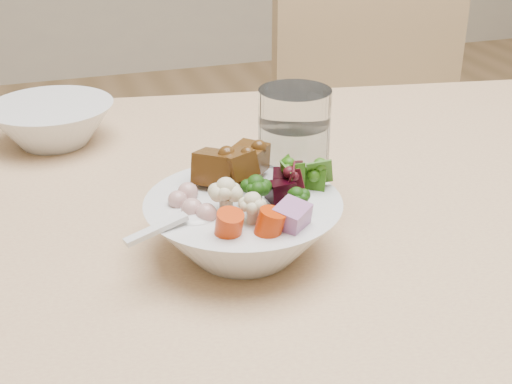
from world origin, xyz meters
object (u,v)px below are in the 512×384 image
at_px(chair_far, 393,141).
at_px(side_bowl, 53,124).
at_px(water_glass, 294,153).
at_px(food_bowl, 244,222).
at_px(dining_table, 390,271).

bearing_deg(chair_far, side_bowl, -156.96).
bearing_deg(water_glass, food_bowl, -134.83).
bearing_deg(side_bowl, dining_table, -43.80).
bearing_deg(chair_far, food_bowl, -129.40).
xyz_separation_m(dining_table, side_bowl, (-0.34, 0.33, 0.10)).
height_order(food_bowl, water_glass, water_glass).
distance_m(chair_far, food_bowl, 0.87).
xyz_separation_m(chair_far, side_bowl, (-0.69, -0.29, 0.23)).
height_order(dining_table, food_bowl, food_bowl).
height_order(water_glass, side_bowl, water_glass).
bearing_deg(side_bowl, food_bowl, -65.63).
height_order(chair_far, side_bowl, chair_far).
bearing_deg(water_glass, chair_far, 51.67).
height_order(food_bowl, side_bowl, food_bowl).
relative_size(food_bowl, water_glass, 1.44).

